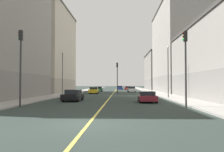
{
  "coord_description": "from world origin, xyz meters",
  "views": [
    {
      "loc": [
        1.66,
        -11.86,
        2.05
      ],
      "look_at": [
        -0.09,
        33.84,
        3.57
      ],
      "focal_mm": 37.82,
      "sensor_mm": 36.0,
      "label": 1
    }
  ],
  "objects": [
    {
      "name": "car_red",
      "position": [
        3.88,
        67.04,
        0.61
      ],
      "size": [
        2.08,
        4.47,
        1.27
      ],
      "color": "red",
      "rests_on": "ground"
    },
    {
      "name": "street_lamp_left_near",
      "position": [
        8.23,
        21.21,
        4.52
      ],
      "size": [
        0.36,
        0.36,
        7.22
      ],
      "color": "#4C4C51",
      "rests_on": "ground"
    },
    {
      "name": "car_yellow",
      "position": [
        -4.01,
        37.17,
        0.67
      ],
      "size": [
        1.85,
        4.55,
        1.38
      ],
      "color": "gold",
      "rests_on": "ground"
    },
    {
      "name": "street_lamp_right_near",
      "position": [
        -8.23,
        27.54,
        4.63
      ],
      "size": [
        0.36,
        0.36,
        7.44
      ],
      "color": "#4C4C51",
      "rests_on": "ground"
    },
    {
      "name": "building_left_mid",
      "position": [
        15.73,
        45.25,
        10.39
      ],
      "size": [
        9.88,
        25.61,
        20.75
      ],
      "color": "gray",
      "rests_on": "ground"
    },
    {
      "name": "traffic_light_left_near",
      "position": [
        7.22,
        8.61,
        4.24
      ],
      "size": [
        0.4,
        0.32,
        6.61
      ],
      "color": "#2D2D2D",
      "rests_on": "ground"
    },
    {
      "name": "car_maroon",
      "position": [
        4.57,
        14.66,
        0.6
      ],
      "size": [
        2.03,
        4.44,
        1.21
      ],
      "color": "maroon",
      "rests_on": "ground"
    },
    {
      "name": "car_black",
      "position": [
        -4.08,
        16.21,
        0.66
      ],
      "size": [
        2.01,
        4.56,
        1.36
      ],
      "color": "black",
      "rests_on": "ground"
    },
    {
      "name": "car_blue",
      "position": [
        1.27,
        68.26,
        0.67
      ],
      "size": [
        1.91,
        4.54,
        1.37
      ],
      "color": "#23389E",
      "rests_on": "ground"
    },
    {
      "name": "ground_plane",
      "position": [
        0.0,
        0.0,
        0.0
      ],
      "size": [
        400.0,
        400.0,
        0.0
      ],
      "primitive_type": "plane",
      "color": "#29342F",
      "rests_on": "ground"
    },
    {
      "name": "traffic_light_median_far",
      "position": [
        0.9,
        35.46,
        4.06
      ],
      "size": [
        0.4,
        0.32,
        6.31
      ],
      "color": "#2D2D2D",
      "rests_on": "ground"
    },
    {
      "name": "sidewalk_right",
      "position": [
        -9.29,
        49.0,
        0.07
      ],
      "size": [
        3.31,
        168.0,
        0.15
      ],
      "primitive_type": "cube",
      "color": "#9E9B93",
      "rests_on": "ground"
    },
    {
      "name": "lane_center_stripe",
      "position": [
        0.0,
        49.0,
        0.01
      ],
      "size": [
        0.16,
        154.0,
        0.01
      ],
      "primitive_type": "cube",
      "color": "#E5D14C",
      "rests_on": "ground"
    },
    {
      "name": "building_left_far",
      "position": [
        15.73,
        71.5,
        6.37
      ],
      "size": [
        9.88,
        21.89,
        12.72
      ],
      "color": "slate",
      "rests_on": "ground"
    },
    {
      "name": "traffic_light_right_near",
      "position": [
        -7.25,
        8.61,
        4.34
      ],
      "size": [
        0.4,
        0.32,
        6.81
      ],
      "color": "#2D2D2D",
      "rests_on": "ground"
    },
    {
      "name": "sidewalk_left",
      "position": [
        9.29,
        49.0,
        0.07
      ],
      "size": [
        3.31,
        168.0,
        0.15
      ],
      "primitive_type": "cube",
      "color": "#9E9B93",
      "rests_on": "ground"
    },
    {
      "name": "building_right_midblock",
      "position": [
        -15.73,
        42.76,
        9.88
      ],
      "size": [
        9.88,
        21.18,
        19.74
      ],
      "color": "#9D9688",
      "rests_on": "ground"
    },
    {
      "name": "car_white",
      "position": [
        4.28,
        47.04,
        0.67
      ],
      "size": [
        2.01,
        4.29,
        1.39
      ],
      "color": "white",
      "rests_on": "ground"
    },
    {
      "name": "car_green",
      "position": [
        -4.2,
        50.02,
        0.64
      ],
      "size": [
        1.88,
        3.94,
        1.3
      ],
      "color": "#1E6B38",
      "rests_on": "ground"
    }
  ]
}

